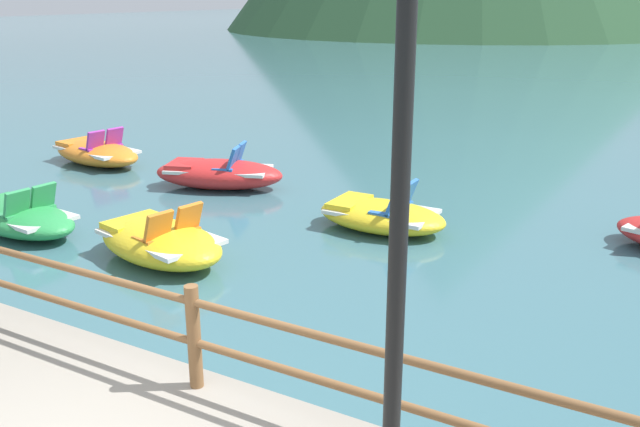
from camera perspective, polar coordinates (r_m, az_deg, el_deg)
ground_plane at (r=42.77m, az=25.10°, el=11.34°), size 200.00×200.00×0.00m
dock_railing at (r=5.96m, az=-10.53°, el=-9.17°), size 23.92×0.12×0.95m
lamp_post at (r=3.43m, az=6.79°, el=4.13°), size 0.28×0.28×4.08m
pedal_boat_0 at (r=10.05m, az=-13.20°, el=-2.24°), size 2.50×1.72×0.87m
pedal_boat_2 at (r=16.20m, az=-18.16°, el=4.88°), size 2.71×1.61×0.84m
pedal_boat_3 at (r=11.11m, az=5.12°, el=-0.11°), size 2.16×1.26×0.81m
pedal_boat_4 at (r=13.59m, az=-8.48°, el=3.35°), size 2.78×1.91×0.89m
pedal_boat_5 at (r=11.93m, az=-23.78°, el=-0.28°), size 2.49×1.35×0.83m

